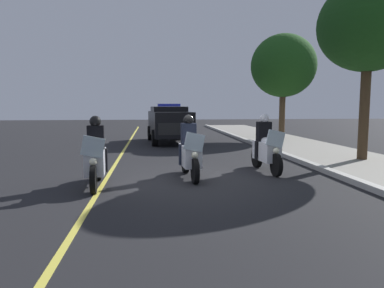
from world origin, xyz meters
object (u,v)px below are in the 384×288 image
Objects in this scene: police_motorcycle_trailing at (266,148)px; police_suv at (169,122)px; tree_mid_block at (369,26)px; tree_far_back at (283,66)px; police_motorcycle_lead_right at (190,152)px; police_motorcycle_lead_left at (96,158)px.

police_motorcycle_trailing is 0.43× the size of police_suv.
tree_mid_block is 8.36m from tree_far_back.
tree_far_back is (-1.00, 6.57, 3.13)m from police_suv.
police_suv is at bearing -179.38° from police_motorcycle_lead_right.
police_suv is 10.35m from tree_mid_block.
police_motorcycle_lead_left is at bearing -38.44° from tree_far_back.
police_motorcycle_trailing is 9.07m from police_suv.
police_motorcycle_lead_left is at bearing -73.30° from police_motorcycle_trailing.
tree_mid_block reaches higher than police_suv.
police_suv reaches higher than police_motorcycle_lead_right.
police_motorcycle_trailing is at bearing 105.41° from police_motorcycle_lead_right.
police_suv is 0.82× the size of tree_mid_block.
tree_far_back is at bearing 141.56° from police_motorcycle_lead_left.
tree_mid_block is at bearing 109.37° from police_motorcycle_trailing.
tree_mid_block is at bearing 107.92° from police_motorcycle_lead_left.
tree_mid_block reaches higher than police_motorcycle_lead_left.
police_motorcycle_lead_left is at bearing -12.65° from police_suv.
police_motorcycle_lead_left is 4.94m from police_motorcycle_trailing.
tree_far_back reaches higher than police_suv.
police_suv is at bearing 167.35° from police_motorcycle_lead_left.
police_motorcycle_lead_left is 0.35× the size of tree_mid_block.
police_suv is at bearing -81.38° from tree_far_back.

